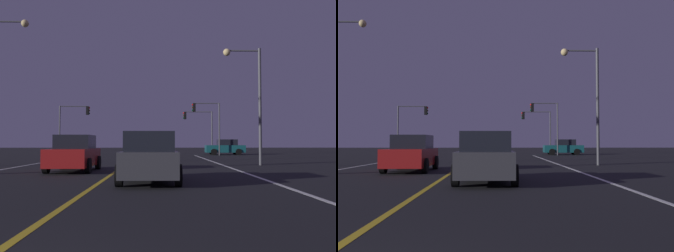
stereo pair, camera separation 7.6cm
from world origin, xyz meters
TOP-DOWN VIEW (x-y plane):
  - lane_edge_right at (5.82, 15.67)m, footprint 0.16×43.35m
  - lane_center_divider at (0.00, 15.67)m, footprint 0.16×43.35m
  - car_oncoming at (-1.97, 15.62)m, footprint 2.02×4.30m
  - car_lead_same_lane at (1.68, 10.61)m, footprint 2.02×4.30m
  - car_crossing_side at (9.42, 39.39)m, footprint 4.30×2.02m
  - traffic_light_near_right at (7.12, 37.85)m, footprint 3.02×0.36m
  - traffic_light_near_left at (-6.95, 37.85)m, footprint 3.26×0.36m
  - traffic_light_far_right at (6.76, 43.35)m, footprint 3.60×0.36m
  - street_lamp_right_far at (7.48, 20.04)m, footprint 2.28×0.44m

SIDE VIEW (x-z plane):
  - lane_edge_right at x=5.82m, z-range 0.00..0.01m
  - lane_center_divider at x=0.00m, z-range 0.00..0.01m
  - car_oncoming at x=-1.97m, z-range -0.03..1.67m
  - car_lead_same_lane at x=1.68m, z-range -0.03..1.67m
  - car_crossing_side at x=9.42m, z-range -0.03..1.67m
  - traffic_light_far_right at x=6.76m, z-range 1.29..6.44m
  - traffic_light_near_left at x=-6.95m, z-range 1.29..6.55m
  - traffic_light_near_right at x=7.12m, z-range 1.35..6.97m
  - street_lamp_right_far at x=7.48m, z-range 1.03..8.05m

